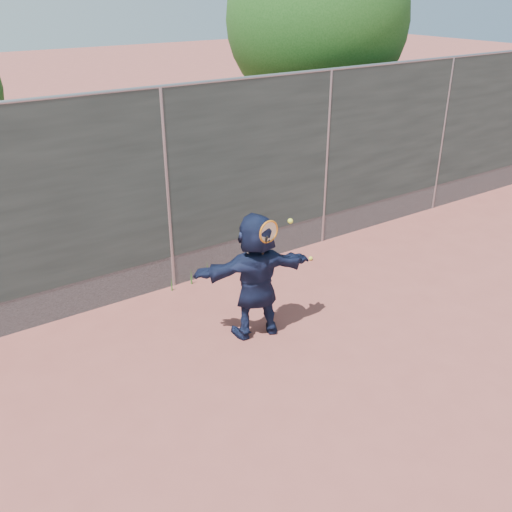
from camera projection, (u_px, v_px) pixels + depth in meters
ground at (318, 411)px, 6.26m from camera, size 80.00×80.00×0.00m
player at (256, 276)px, 7.31m from camera, size 1.65×0.89×1.70m
ball_ground at (311, 258)px, 9.65m from camera, size 0.07×0.07×0.07m
fence at (167, 188)px, 8.18m from camera, size 20.00×0.06×3.03m
swing_action at (271, 232)px, 6.93m from camera, size 0.58×0.17×0.51m
tree_right at (322, 25)px, 11.41m from camera, size 3.78×3.60×5.39m
weed_clump at (194, 275)px, 8.87m from camera, size 0.68×0.07×0.30m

